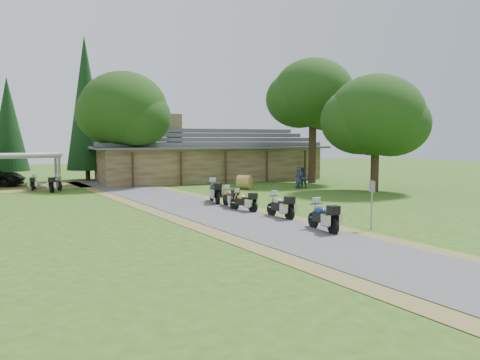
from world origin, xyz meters
name	(u,v)px	position (x,y,z in m)	size (l,w,h in m)	color
ground	(264,227)	(0.00, 0.00, 0.00)	(120.00, 120.00, 0.00)	#2A4C15
driveway	(221,215)	(-0.50, 4.00, 0.00)	(46.00, 46.00, 0.00)	#454547
lodge	(208,154)	(6.00, 24.00, 2.45)	(21.40, 9.40, 4.90)	brown
carport	(20,170)	(-10.24, 23.59, 1.34)	(6.20, 4.13, 2.69)	silver
motorcycle_row_a	(323,215)	(1.87, -1.72, 0.67)	(1.95, 0.64, 1.33)	navy
motorcycle_row_b	(280,205)	(1.83, 1.92, 0.64)	(1.86, 0.61, 1.27)	#A2A4AA
motorcycle_row_c	(244,200)	(1.04, 4.59, 0.58)	(1.71, 0.56, 1.17)	gold
motorcycle_row_d	(230,197)	(0.94, 6.19, 0.59)	(1.73, 0.57, 1.19)	#CB5E0E
motorcycle_row_e	(215,191)	(0.78, 8.30, 0.72)	(2.12, 0.69, 1.45)	black
motorcycle_carport_a	(34,182)	(-9.29, 20.58, 0.57)	(1.66, 0.54, 1.14)	#DECA00
motorcycle_carport_b	(56,183)	(-7.79, 18.72, 0.63)	(1.84, 0.60, 1.26)	slate
person_a	(298,176)	(9.56, 13.28, 0.97)	(0.55, 0.40, 1.93)	navy
person_b	(302,175)	(10.27, 13.83, 0.98)	(0.56, 0.40, 1.96)	navy
person_c	(298,175)	(9.94, 13.90, 0.99)	(0.56, 0.40, 1.97)	navy
hay_bale	(244,182)	(5.65, 14.73, 0.54)	(1.08, 1.08, 0.99)	olive
sign_post	(372,205)	(3.91, -2.31, 1.06)	(0.38, 0.06, 2.11)	gray
oak_lodge_left	(124,124)	(-2.35, 21.01, 5.11)	(7.08, 7.08, 10.23)	#13340F
oak_lodge_right	(313,110)	(13.29, 17.15, 6.35)	(7.05, 7.05, 12.70)	#13340F
oak_driveway	(376,130)	(13.71, 9.34, 4.51)	(6.97, 6.97, 9.01)	#13340F
cedar_near	(86,108)	(-4.62, 27.91, 6.70)	(3.74, 3.74, 13.39)	black
cedar_far	(8,129)	(-11.28, 30.03, 4.77)	(3.44, 3.44, 9.54)	black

